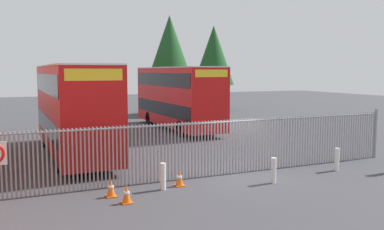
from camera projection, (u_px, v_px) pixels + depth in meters
ground_plane at (164, 143)px, 24.23m from camera, size 100.00×100.00×0.00m
palisade_fence at (222, 146)px, 16.65m from camera, size 16.76×0.14×2.35m
double_decker_bus_near_gate at (73, 106)px, 20.42m from camera, size 2.54×10.81×4.42m
double_decker_bus_behind_fence_left at (177, 95)px, 29.64m from camera, size 2.54×10.81×4.42m
bollard_near_left at (163, 176)px, 14.58m from camera, size 0.20×0.20×0.95m
bollard_center_front at (274, 170)px, 15.45m from camera, size 0.20×0.20×0.95m
bollard_near_right at (337, 159)px, 17.40m from camera, size 0.20×0.20×0.95m
traffic_cone_by_gate at (111, 188)px, 13.77m from camera, size 0.34×0.34×0.59m
traffic_cone_mid_forecourt at (179, 178)px, 15.06m from camera, size 0.34×0.34×0.59m
traffic_cone_near_kerb at (127, 194)px, 13.10m from camera, size 0.34×0.34×0.59m
tree_tall_back at (214, 55)px, 44.02m from camera, size 4.34×4.34×8.89m
tree_short_side at (170, 52)px, 39.29m from camera, size 4.82×4.82×9.33m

